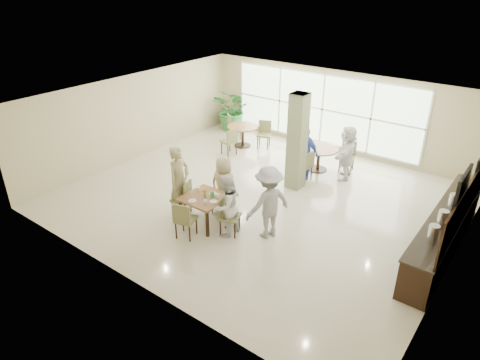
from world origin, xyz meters
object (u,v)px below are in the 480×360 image
Objects in this scene: teen_left at (179,181)px; adult_a at (304,153)px; main_table at (205,200)px; round_table_left at (243,131)px; potted_plant at (233,110)px; teen_right at (226,206)px; adult_standing at (296,124)px; teen_standing at (268,203)px; adult_b at (347,152)px; buffet_counter at (446,229)px; round_table_right at (319,152)px; teen_far at (224,185)px.

adult_a is at bearing -25.89° from teen_left.
round_table_left is (-2.42, 4.77, -0.09)m from main_table.
potted_plant is 7.45m from teen_right.
adult_standing is (0.06, 5.74, -0.03)m from teen_left.
adult_b is (0.12, 4.07, -0.07)m from teen_standing.
teen_left reaches higher than teen_standing.
potted_plant is at bearing 139.32° from round_table_left.
main_table is 0.93× the size of round_table_left.
teen_right is at bearing -150.28° from buffet_counter.
teen_left is 1.58m from teen_right.
buffet_counter is at bearing -21.74° from potted_plant.
main_table is 4.85m from adult_b.
adult_b is at bearing -14.12° from potted_plant.
round_table_right is 0.26× the size of buffet_counter.
main_table is 5.59m from buffet_counter.
adult_a is (-0.90, 3.27, -0.06)m from teen_standing.
adult_a is (-0.08, 3.81, 0.06)m from teen_right.
round_table_left is 7.83m from buffet_counter.
teen_right is (4.45, -5.97, -0.05)m from potted_plant.
teen_left is at bearing -157.78° from buffet_counter.
adult_standing reaches higher than adult_b.
teen_standing reaches higher than round_table_left.
main_table is 1.63m from teen_standing.
buffet_counter is 2.61× the size of teen_standing.
adult_standing is (-1.53, 1.16, 0.31)m from round_table_right.
potted_plant is at bearing 0.38° from adult_standing.
teen_standing is at bearing -16.35° from adult_b.
buffet_counter is at bearing 154.13° from adult_standing.
adult_a is at bearing -18.62° from round_table_left.
round_table_left is at bearing -144.51° from teen_right.
teen_left reaches higher than adult_a.
teen_far is (-0.74, -3.83, 0.19)m from round_table_right.
teen_standing reaches higher than potted_plant.
main_table is 0.75m from teen_far.
potted_plant reaches higher than teen_right.
teen_left is 1.03× the size of adult_standing.
teen_left is 1.14m from teen_far.
buffet_counter is 4.61m from adult_a.
adult_b is (0.94, 4.62, 0.05)m from teen_right.
buffet_counter reaches higher than teen_standing.
teen_far reaches higher than round_table_left.
adult_standing is (-1.51, 5.80, 0.13)m from teen_right.
adult_a is (-0.09, -0.83, 0.25)m from round_table_right.
round_table_right is at bearing -16.65° from potted_plant.
round_table_left is 5.85m from teen_standing.
round_table_right is 1.94m from adult_standing.
buffet_counter reaches higher than round_table_right.
adult_b is (1.66, 4.55, 0.17)m from main_table.
teen_left is 1.11× the size of adult_a.
teen_standing is at bearing -82.75° from teen_left.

